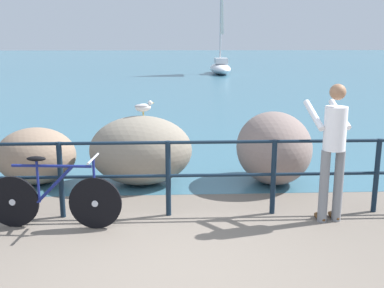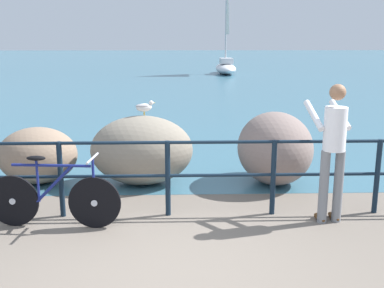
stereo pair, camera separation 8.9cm
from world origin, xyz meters
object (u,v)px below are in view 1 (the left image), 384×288
at_px(person_at_railing, 333,146).
at_px(sailboat, 220,63).
at_px(breakwater_boulder_right, 274,148).
at_px(bicycle, 54,198).
at_px(seagull, 143,107).
at_px(breakwater_boulder_main, 141,150).
at_px(breakwater_boulder_left, 36,156).

height_order(person_at_railing, sailboat, sailboat).
bearing_deg(breakwater_boulder_right, bicycle, -151.22).
xyz_separation_m(bicycle, seagull, (1.02, 1.83, 0.87)).
bearing_deg(person_at_railing, breakwater_boulder_main, 47.48).
distance_m(breakwater_boulder_main, seagull, 0.70).
height_order(bicycle, breakwater_boulder_main, breakwater_boulder_main).
relative_size(person_at_railing, breakwater_boulder_main, 1.08).
height_order(seagull, sailboat, sailboat).
height_order(bicycle, breakwater_boulder_right, breakwater_boulder_right).
bearing_deg(breakwater_boulder_left, bicycle, -68.43).
xyz_separation_m(breakwater_boulder_main, breakwater_boulder_left, (-1.71, 0.11, -0.10)).
bearing_deg(breakwater_boulder_main, sailboat, 80.89).
bearing_deg(sailboat, bicycle, 169.12).
bearing_deg(breakwater_boulder_left, breakwater_boulder_main, -3.74).
bearing_deg(person_at_railing, breakwater_boulder_left, 58.17).
height_order(person_at_railing, breakwater_boulder_left, person_at_railing).
relative_size(person_at_railing, breakwater_boulder_right, 1.19).
distance_m(breakwater_boulder_right, seagull, 2.21).
height_order(bicycle, breakwater_boulder_left, bicycle).
bearing_deg(seagull, bicycle, -140.58).
bearing_deg(breakwater_boulder_main, seagull, 56.96).
height_order(breakwater_boulder_left, breakwater_boulder_right, breakwater_boulder_right).
relative_size(bicycle, breakwater_boulder_left, 1.33).
bearing_deg(breakwater_boulder_left, sailboat, 76.88).
height_order(breakwater_boulder_right, sailboat, sailboat).
xyz_separation_m(breakwater_boulder_right, sailboat, (1.68, 23.90, 0.12)).
xyz_separation_m(breakwater_boulder_right, seagull, (-2.10, 0.11, 0.67)).
height_order(bicycle, sailboat, sailboat).
relative_size(breakwater_boulder_main, seagull, 4.87).
xyz_separation_m(person_at_railing, breakwater_boulder_right, (-0.38, 1.64, -0.41)).
distance_m(breakwater_boulder_left, breakwater_boulder_right, 3.86).
distance_m(bicycle, sailboat, 26.07).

